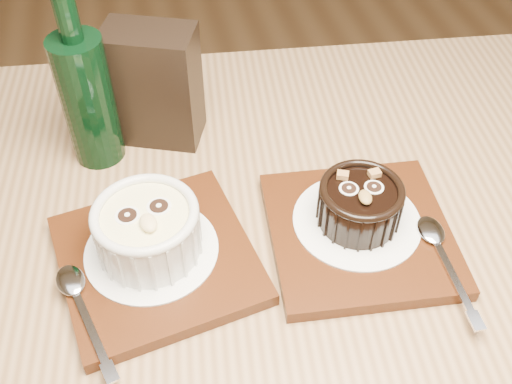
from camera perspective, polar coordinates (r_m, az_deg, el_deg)
table at (r=0.66m, az=-0.30°, el=-13.25°), size 1.28×0.92×0.75m
tray_left at (r=0.60m, az=-9.37°, el=-6.35°), size 0.21×0.21×0.01m
doily_left at (r=0.59m, az=-9.91°, el=-5.45°), size 0.13×0.13×0.00m
ramekin_white at (r=0.57m, az=-10.30°, el=-3.46°), size 0.10×0.10×0.06m
spoon_left at (r=0.56m, az=-16.22°, el=-10.58°), size 0.06×0.14×0.01m
tray_right at (r=0.62m, az=9.81°, el=-3.90°), size 0.19×0.19×0.01m
doily_right at (r=0.62m, az=9.57°, el=-2.69°), size 0.13×0.13×0.00m
ramekin_dark at (r=0.60m, az=9.87°, el=-1.00°), size 0.08×0.08×0.05m
spoon_right at (r=0.60m, az=17.53°, el=-5.97°), size 0.03×0.13×0.01m
condiment_stand at (r=0.70m, az=-9.69°, el=9.95°), size 0.12×0.09×0.14m
green_bottle at (r=0.68m, az=-15.81°, el=8.79°), size 0.06×0.06×0.21m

